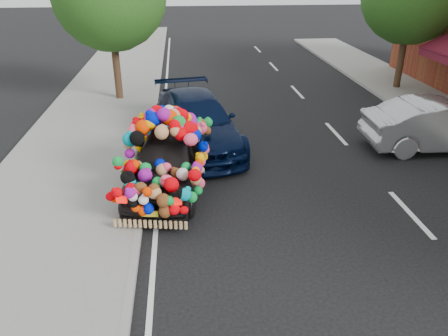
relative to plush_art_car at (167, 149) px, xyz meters
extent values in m
plane|color=black|center=(1.74, -1.80, -1.03)|extent=(100.00, 100.00, 0.00)
cube|color=gray|center=(-2.56, -1.80, -0.97)|extent=(4.00, 60.00, 0.12)
cube|color=gray|center=(-0.61, -1.80, -0.96)|extent=(0.15, 60.00, 0.13)
cylinder|color=#332114|center=(-2.06, 7.70, 0.34)|extent=(0.28, 0.28, 2.73)
cylinder|color=#332114|center=(9.74, 8.20, 0.29)|extent=(0.28, 0.28, 2.64)
imported|color=black|center=(0.00, 0.00, -0.34)|extent=(2.26, 4.24, 1.37)
cube|color=red|center=(-0.88, -1.91, -0.25)|extent=(0.23, 0.10, 0.14)
cube|color=red|center=(0.21, -2.09, -0.25)|extent=(0.23, 0.10, 0.14)
cube|color=yellow|center=(-0.34, -2.01, -0.55)|extent=(0.34, 0.10, 0.12)
imported|color=black|center=(0.80, 2.70, -0.27)|extent=(2.92, 5.48, 1.51)
imported|color=#A0A1A6|center=(7.93, 1.69, -0.29)|extent=(4.52, 1.70, 1.47)
camera|label=1|loc=(0.39, -9.64, 4.05)|focal=35.00mm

